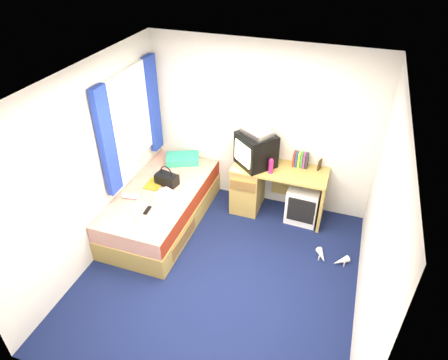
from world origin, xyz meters
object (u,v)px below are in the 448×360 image
(picture_frame, at_px, (320,165))
(towel, at_px, (167,198))
(white_heels, at_px, (331,258))
(storage_cube, at_px, (303,203))
(bed, at_px, (162,206))
(water_bottle, at_px, (130,196))
(remote_control, at_px, (147,210))
(pink_water_bottle, at_px, (271,167))
(pillow, at_px, (183,159))
(handbag, at_px, (167,179))
(vcr, at_px, (257,132))
(crt_tv, at_px, (256,150))
(magazine, at_px, (154,184))
(aerosol_can, at_px, (276,162))
(colour_swatch_fan, at_px, (138,220))
(desk, at_px, (260,186))

(picture_frame, bearing_deg, towel, -136.40)
(towel, bearing_deg, white_heels, 4.51)
(storage_cube, bearing_deg, bed, -156.21)
(water_bottle, bearing_deg, picture_frame, 27.96)
(towel, xyz_separation_m, remote_control, (-0.14, -0.28, -0.04))
(pink_water_bottle, height_order, water_bottle, pink_water_bottle)
(pillow, height_order, white_heels, pillow)
(handbag, bearing_deg, vcr, 38.27)
(crt_tv, xyz_separation_m, handbag, (-1.10, -0.57, -0.36))
(pillow, distance_m, water_bottle, 1.11)
(magazine, height_order, water_bottle, water_bottle)
(bed, relative_size, crt_tv, 3.14)
(bed, height_order, crt_tv, crt_tv)
(crt_tv, xyz_separation_m, white_heels, (1.24, -0.75, -0.94))
(storage_cube, distance_m, vcr, 1.23)
(storage_cube, xyz_separation_m, towel, (-1.66, -0.90, 0.32))
(pink_water_bottle, distance_m, white_heels, 1.41)
(aerosol_can, xyz_separation_m, water_bottle, (-1.69, -1.07, -0.26))
(water_bottle, relative_size, colour_swatch_fan, 0.91)
(vcr, xyz_separation_m, towel, (-0.93, -0.92, -0.67))
(desk, xyz_separation_m, white_heels, (1.15, -0.75, -0.37))
(picture_frame, distance_m, water_bottle, 2.58)
(remote_control, bearing_deg, pink_water_bottle, 34.20)
(towel, relative_size, magazine, 1.04)
(colour_swatch_fan, bearing_deg, desk, 49.87)
(vcr, distance_m, white_heels, 1.89)
(pink_water_bottle, bearing_deg, picture_frame, 27.15)
(pink_water_bottle, bearing_deg, aerosol_can, 80.90)
(bed, relative_size, storage_cube, 3.69)
(handbag, relative_size, water_bottle, 1.68)
(bed, relative_size, vcr, 5.10)
(water_bottle, bearing_deg, pink_water_bottle, 28.25)
(handbag, xyz_separation_m, water_bottle, (-0.31, -0.46, -0.05))
(towel, bearing_deg, handbag, 115.93)
(bed, xyz_separation_m, colour_swatch_fan, (0.02, -0.67, 0.28))
(pillow, xyz_separation_m, vcr, (1.13, -0.03, 0.66))
(aerosol_can, bearing_deg, colour_swatch_fan, -133.89)
(picture_frame, relative_size, remote_control, 0.88)
(aerosol_can, bearing_deg, crt_tv, -173.87)
(aerosol_can, height_order, remote_control, aerosol_can)
(pillow, distance_m, magazine, 0.70)
(picture_frame, xyz_separation_m, towel, (-1.79, -1.09, -0.23))
(bed, height_order, desk, desk)
(water_bottle, bearing_deg, colour_swatch_fan, -49.79)
(picture_frame, bearing_deg, aerosol_can, -154.22)
(desk, distance_m, towel, 1.38)
(towel, bearing_deg, colour_swatch_fan, -109.19)
(pink_water_bottle, distance_m, aerosol_can, 0.17)
(colour_swatch_fan, bearing_deg, storage_cube, 37.09)
(vcr, height_order, colour_swatch_fan, vcr)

